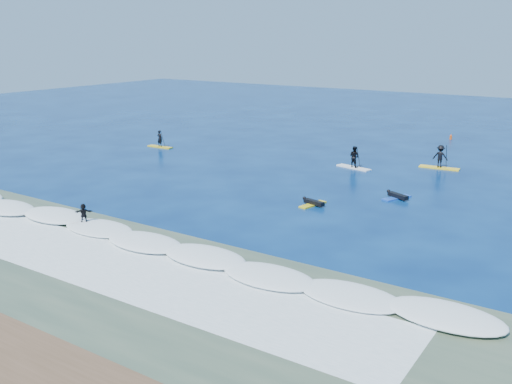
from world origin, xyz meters
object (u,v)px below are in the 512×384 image
Objects in this scene: prone_paddler_near at (313,203)px; marker_buoy at (451,137)px; sup_paddler_center at (354,159)px; prone_paddler_far at (397,196)px; sup_paddler_right at (440,158)px; wave_surfer at (84,214)px; sup_paddler_left at (160,141)px.

prone_paddler_near is 30.14m from marker_buoy.
sup_paddler_center is 9.48m from prone_paddler_far.
sup_paddler_right is 14.85m from marker_buoy.
sup_paddler_right is 29.99m from wave_surfer.
sup_paddler_left is 31.19m from marker_buoy.
prone_paddler_near is at bearing -66.33° from sup_paddler_center.
wave_surfer is at bearing -103.99° from marker_buoy.
sup_paddler_center is 0.96× the size of sup_paddler_right.
prone_paddler_near is at bearing -24.09° from sup_paddler_left.
sup_paddler_left is 4.56× the size of marker_buoy.
sup_paddler_right is at bearing -1.42° from prone_paddler_near.
sup_paddler_right is at bearing -78.38° from marker_buoy.
sup_paddler_right is 2.17× the size of wave_surfer.
sup_paddler_center is at bearing 30.62° from wave_surfer.
sup_paddler_right reaches higher than sup_paddler_left.
sup_paddler_left is 24.35m from prone_paddler_near.
marker_buoy is at bearing 30.88° from prone_paddler_far.
marker_buoy is at bearing 97.29° from sup_paddler_right.
prone_paddler_near is at bearing -91.73° from marker_buoy.
sup_paddler_right reaches higher than marker_buoy.
sup_paddler_right reaches higher than prone_paddler_far.
marker_buoy is (3.15, 18.50, -0.55)m from sup_paddler_center.
sup_paddler_center is 1.42× the size of prone_paddler_near.
prone_paddler_far is (26.56, -4.81, -0.46)m from sup_paddler_left.
sup_paddler_left is 27.00m from prone_paddler_far.
sup_paddler_left is 27.04m from sup_paddler_right.
sup_paddler_right is at bearing 24.88° from prone_paddler_far.
prone_paddler_near is 14.71m from wave_surfer.
sup_paddler_left reaches higher than marker_buoy.
sup_paddler_right is (6.14, 3.96, 0.08)m from sup_paddler_center.
sup_paddler_right is at bearing 45.64° from sup_paddler_center.
sup_paddler_right is 5.40× the size of marker_buoy.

